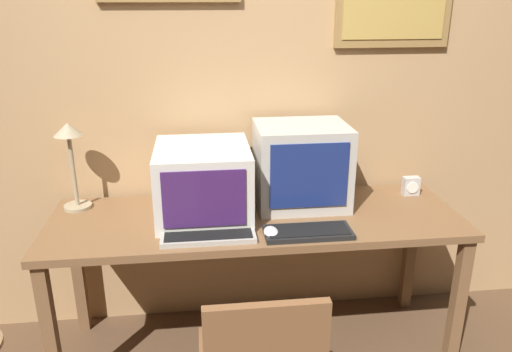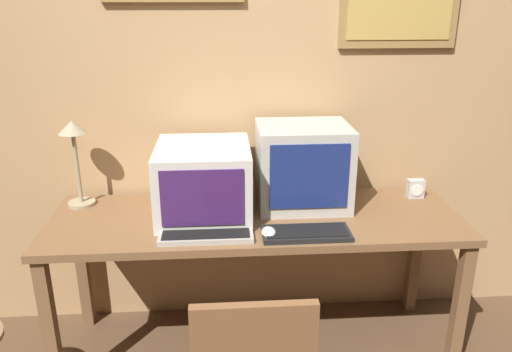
# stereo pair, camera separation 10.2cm
# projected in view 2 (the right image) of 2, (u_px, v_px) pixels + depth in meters

# --- Properties ---
(wall_back) EXTENTS (8.00, 0.08, 2.60)m
(wall_back) POSITION_uv_depth(u_px,v_px,m) (251.00, 85.00, 2.54)
(wall_back) COLOR tan
(wall_back) RESTS_ON ground_plane
(desk) EXTENTS (1.94, 0.65, 0.75)m
(desk) POSITION_uv_depth(u_px,v_px,m) (256.00, 231.00, 2.40)
(desk) COLOR brown
(desk) RESTS_ON ground_plane
(monitor_left) EXTENTS (0.43, 0.47, 0.33)m
(monitor_left) POSITION_uv_depth(u_px,v_px,m) (204.00, 181.00, 2.34)
(monitor_left) COLOR beige
(monitor_left) RESTS_ON desk
(monitor_right) EXTENTS (0.44, 0.37, 0.40)m
(monitor_right) POSITION_uv_depth(u_px,v_px,m) (303.00, 166.00, 2.44)
(monitor_right) COLOR #B7B2A8
(monitor_right) RESTS_ON desk
(keyboard_main) EXTENTS (0.41, 0.15, 0.03)m
(keyboard_main) POSITION_uv_depth(u_px,v_px,m) (206.00, 235.00, 2.15)
(keyboard_main) COLOR #A8A399
(keyboard_main) RESTS_ON desk
(keyboard_side) EXTENTS (0.38, 0.16, 0.03)m
(keyboard_side) POSITION_uv_depth(u_px,v_px,m) (306.00, 233.00, 2.17)
(keyboard_side) COLOR black
(keyboard_side) RESTS_ON desk
(mouse_near_keyboard) EXTENTS (0.06, 0.11, 0.04)m
(mouse_near_keyboard) POSITION_uv_depth(u_px,v_px,m) (269.00, 233.00, 2.16)
(mouse_near_keyboard) COLOR silver
(mouse_near_keyboard) RESTS_ON desk
(desk_clock) EXTENTS (0.08, 0.05, 0.10)m
(desk_clock) POSITION_uv_depth(u_px,v_px,m) (415.00, 189.00, 2.57)
(desk_clock) COLOR #B7B2AD
(desk_clock) RESTS_ON desk
(desk_lamp) EXTENTS (0.13, 0.13, 0.43)m
(desk_lamp) POSITION_uv_depth(u_px,v_px,m) (74.00, 146.00, 2.40)
(desk_lamp) COLOR tan
(desk_lamp) RESTS_ON desk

